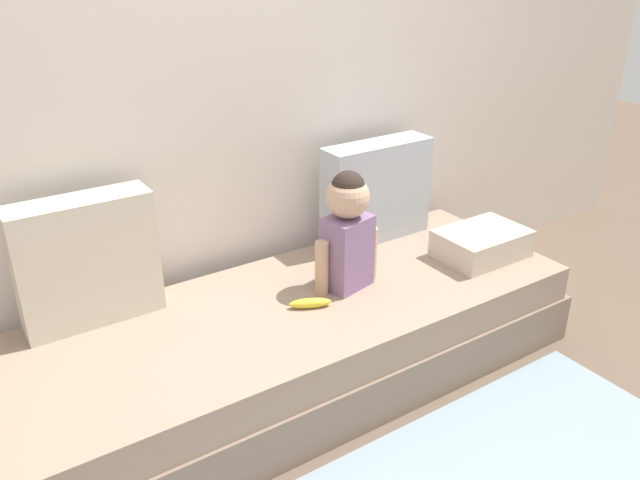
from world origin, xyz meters
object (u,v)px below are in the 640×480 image
Objects in this scene: couch at (292,344)px; toddler at (347,228)px; folded_blanket at (481,243)px; banana at (310,303)px; throw_pillow_right at (376,191)px; throw_pillow_left at (87,261)px.

toddler is (0.28, 0.01, 0.46)m from couch.
couch is 1.00m from folded_blanket.
banana is (-0.23, -0.07, -0.25)m from toddler.
couch is 4.51× the size of throw_pillow_right.
toddler is at bearing -18.62° from throw_pillow_left.
throw_pillow_left reaches higher than banana.
toddler is at bearing 1.59° from couch.
banana is at bearing -148.13° from throw_pillow_right.
throw_pillow_right is 3.23× the size of banana.
couch is at bearing -178.41° from toddler.
throw_pillow_right is 0.55m from folded_blanket.
folded_blanket is (0.28, -0.44, -0.18)m from throw_pillow_right.
banana is (0.73, -0.39, -0.23)m from throw_pillow_left.
couch is 14.58× the size of banana.
throw_pillow_right is at bearing 38.62° from toddler.
folded_blanket reaches higher than banana.
toddler reaches higher than throw_pillow_left.
folded_blanket is at bearing -14.96° from throw_pillow_left.
folded_blanket is at bearing -2.93° from banana.
couch is 4.86× the size of throw_pillow_left.
couch is 0.87m from throw_pillow_right.
throw_pillow_right is at bearing 0.00° from throw_pillow_left.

